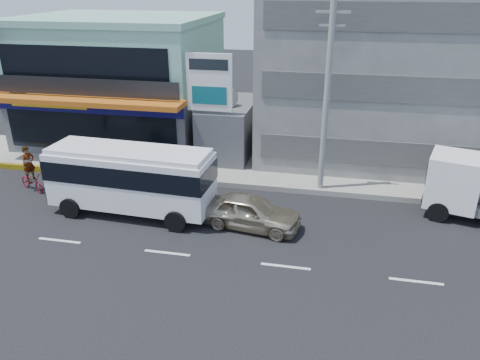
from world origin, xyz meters
name	(u,v)px	position (x,y,z in m)	size (l,w,h in m)	color
ground	(167,253)	(0.00, 0.00, 0.00)	(120.00, 120.00, 0.00)	black
sidewalk	(304,174)	(5.00, 9.50, 0.15)	(70.00, 5.00, 0.30)	gray
shop_building	(122,83)	(-8.00, 13.95, 4.00)	(12.40, 11.70, 8.00)	#48494D
concrete_building	(399,43)	(10.00, 15.00, 7.00)	(16.00, 12.00, 14.00)	gray
gap_structure	(230,130)	(0.00, 12.00, 1.75)	(3.00, 6.00, 3.50)	#48494D
satellite_dish	(226,106)	(0.00, 11.00, 3.58)	(1.50, 1.50, 0.15)	slate
billboard	(210,89)	(-0.50, 9.20, 4.93)	(2.60, 0.18, 6.90)	gray
utility_pole_near	(327,98)	(6.00, 7.40, 5.15)	(1.60, 0.30, 10.00)	#999993
minibus	(131,175)	(-2.86, 3.21, 1.98)	(8.03, 3.10, 3.31)	white
sedan	(250,211)	(3.00, 2.92, 0.80)	(1.89, 4.69, 1.60)	#C6B797
motorcycle_rider	(31,176)	(-9.32, 4.57, 0.82)	(2.06, 1.41, 2.50)	#530B17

